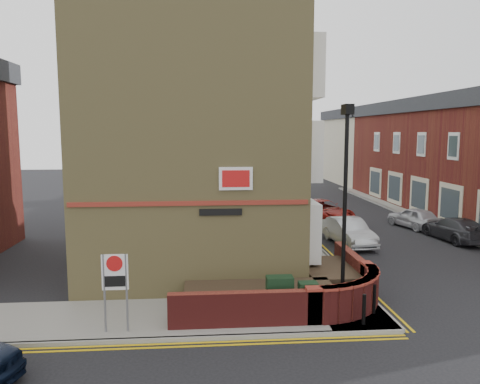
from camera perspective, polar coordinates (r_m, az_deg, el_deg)
name	(u,v)px	position (r m, az deg, el deg)	size (l,w,h in m)	color
ground	(298,337)	(13.62, 7.05, -17.12)	(120.00, 120.00, 0.00)	black
pavement_corner	(173,318)	(14.75, -8.11, -14.91)	(13.00, 3.00, 0.12)	gray
pavement_main	(277,222)	(29.04, 4.54, -3.72)	(2.00, 32.00, 0.12)	gray
pavement_far	(475,230)	(30.09, 26.73, -4.11)	(4.00, 40.00, 0.12)	gray
kerb_side	(170,339)	(13.38, -8.51, -17.34)	(13.00, 0.15, 0.12)	gray
kerb_main_near	(293,222)	(29.22, 6.48, -3.68)	(0.15, 32.00, 0.12)	gray
kerb_main_far	(442,230)	(29.11, 23.36, -4.29)	(0.15, 40.00, 0.12)	gray
yellow_lines_side	(170,345)	(13.18, -8.58, -18.01)	(13.00, 0.28, 0.01)	gold
yellow_lines_main	(297,223)	(29.28, 6.96, -3.77)	(0.28, 32.00, 0.01)	gold
corner_building	(196,118)	(20.14, -5.44, 9.02)	(8.95, 10.40, 13.60)	#9D8C53
garden_wall	(282,304)	(15.89, 5.18, -13.43)	(6.80, 6.00, 1.20)	maroon
lamppost	(345,210)	(14.16, 12.64, -2.12)	(0.25, 0.50, 6.30)	black
utility_cabinet_large	(280,296)	(14.48, 4.85, -12.50)	(0.80, 0.45, 1.20)	black
utility_cabinet_small	(308,300)	(14.37, 8.27, -12.92)	(0.55, 0.40, 1.10)	black
bollard_near	(364,309)	(14.27, 14.87, -13.67)	(0.11, 0.11, 0.90)	black
bollard_far	(374,299)	(15.17, 16.03, -12.43)	(0.11, 0.11, 0.90)	black
zone_sign	(115,278)	(13.46, -14.98, -10.14)	(0.72, 0.07, 2.20)	slate
far_terrace	(465,156)	(33.81, 25.78, 3.93)	(5.40, 30.40, 8.00)	maroon
far_terrace_cream	(358,146)	(52.99, 14.23, 5.43)	(5.40, 12.40, 8.00)	beige
tree_near	(283,148)	(26.59, 5.32, 5.32)	(3.64, 3.65, 6.70)	#382B1E
tree_mid	(265,138)	(34.49, 3.02, 6.63)	(4.03, 4.03, 7.42)	#382B1E
tree_far	(253,140)	(42.43, 1.57, 6.39)	(3.81, 3.81, 7.00)	#382B1E
traffic_light_assembly	(264,167)	(37.57, 3.00, 3.00)	(0.20, 0.16, 4.20)	black
silver_car_near	(349,232)	(24.12, 13.10, -4.72)	(1.41, 4.03, 1.33)	#A4A8AB
red_car_main	(321,211)	(29.72, 9.88, -2.31)	(2.31, 5.02, 1.40)	maroon
grey_car_far	(455,229)	(26.85, 24.69, -4.10)	(1.71, 4.21, 1.22)	#303035
silver_car_far	(414,218)	(29.37, 20.50, -2.94)	(1.47, 3.65, 1.24)	silver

